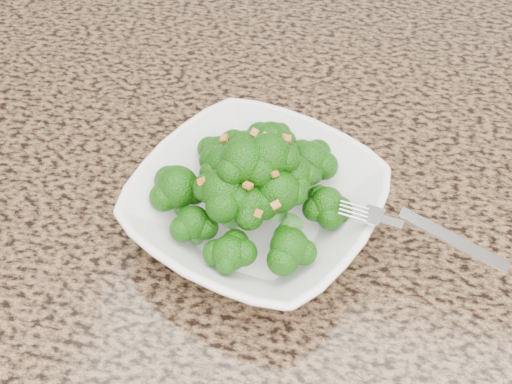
# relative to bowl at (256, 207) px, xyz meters

# --- Properties ---
(cabinet) EXTENTS (1.55, 0.95, 0.87)m
(cabinet) POSITION_rel_bowl_xyz_m (0.06, 0.09, -0.49)
(cabinet) COLOR #332215
(cabinet) RESTS_ON ground
(granite_counter) EXTENTS (1.64, 1.04, 0.03)m
(granite_counter) POSITION_rel_bowl_xyz_m (0.06, 0.09, -0.04)
(granite_counter) COLOR brown
(granite_counter) RESTS_ON cabinet
(bowl) EXTENTS (0.30, 0.30, 0.06)m
(bowl) POSITION_rel_bowl_xyz_m (0.00, 0.00, 0.00)
(bowl) COLOR white
(bowl) RESTS_ON granite_counter
(broccoli_pile) EXTENTS (0.20, 0.20, 0.08)m
(broccoli_pile) POSITION_rel_bowl_xyz_m (0.00, 0.00, 0.07)
(broccoli_pile) COLOR #165409
(broccoli_pile) RESTS_ON bowl
(garlic_topping) EXTENTS (0.12, 0.12, 0.01)m
(garlic_topping) POSITION_rel_bowl_xyz_m (0.00, 0.00, 0.11)
(garlic_topping) COLOR #BA762D
(garlic_topping) RESTS_ON broccoli_pile
(fork) EXTENTS (0.17, 0.07, 0.01)m
(fork) POSITION_rel_bowl_xyz_m (0.13, -0.02, 0.03)
(fork) COLOR silver
(fork) RESTS_ON bowl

